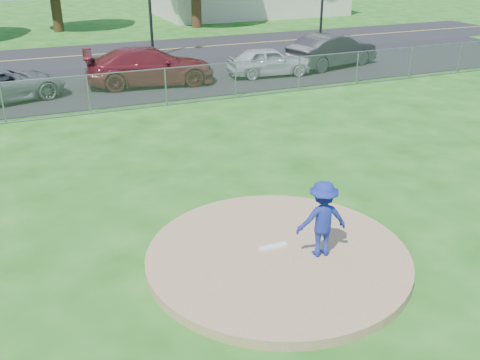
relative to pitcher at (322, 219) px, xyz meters
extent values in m
plane|color=#185813|center=(-0.77, 10.38, -1.00)|extent=(120.00, 120.00, 0.00)
cylinder|color=#A07F57|center=(-0.77, 0.38, -0.90)|extent=(5.40, 5.40, 0.20)
cube|color=white|center=(-0.77, 0.58, -0.78)|extent=(0.60, 0.15, 0.04)
cube|color=gray|center=(-0.77, 12.38, -0.25)|extent=(40.00, 0.06, 1.50)
cube|color=black|center=(-0.77, 16.88, -0.99)|extent=(50.00, 8.00, 0.01)
cube|color=black|center=(-0.77, 24.38, -1.00)|extent=(60.00, 7.00, 0.01)
cylinder|color=#332112|center=(-1.77, 34.38, 0.93)|extent=(0.72, 0.72, 3.85)
cylinder|color=black|center=(2.23, 22.38, 1.80)|extent=(0.16, 0.16, 5.60)
imported|color=navy|center=(0.00, 0.00, 0.00)|extent=(1.12, 0.75, 1.60)
imported|color=slate|center=(-5.71, 15.61, -0.31)|extent=(5.34, 3.59, 1.36)
imported|color=maroon|center=(0.51, 16.00, -0.15)|extent=(6.06, 3.06, 1.69)
imported|color=silver|center=(6.30, 15.55, -0.30)|extent=(4.18, 2.00, 1.38)
imported|color=#2A2A2C|center=(10.24, 16.17, -0.14)|extent=(5.42, 3.04, 1.69)
camera|label=1|loc=(-5.12, -7.98, 5.01)|focal=40.00mm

